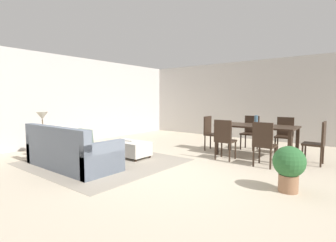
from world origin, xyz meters
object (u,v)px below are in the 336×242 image
at_px(side_table, 43,139).
at_px(potted_plant, 289,165).
at_px(ottoman_table, 130,148).
at_px(dining_chair_head_east, 318,140).
at_px(dining_chair_head_west, 211,131).
at_px(vase_centerpiece, 256,120).
at_px(dining_table, 256,129).
at_px(dining_chair_far_left, 250,130).
at_px(dining_chair_near_right, 264,142).
at_px(table_lamp, 42,117).
at_px(dining_chair_far_right, 285,133).
at_px(dining_chair_near_left, 224,137).
at_px(book_on_ottoman, 132,141).
at_px(couch, 71,153).

xyz_separation_m(side_table, potted_plant, (5.18, 1.13, -0.04)).
height_order(ottoman_table, dining_chair_head_east, dining_chair_head_east).
bearing_deg(dining_chair_head_west, vase_centerpiece, -3.47).
height_order(dining_table, dining_chair_far_left, dining_chair_far_left).
relative_size(dining_chair_near_right, vase_centerpiece, 3.86).
xyz_separation_m(table_lamp, potted_plant, (5.18, 1.13, -0.57)).
bearing_deg(dining_chair_head_east, dining_chair_far_left, 154.22).
xyz_separation_m(dining_table, dining_chair_head_east, (1.29, 0.01, -0.15)).
bearing_deg(vase_centerpiece, side_table, -142.21).
relative_size(dining_chair_far_left, dining_chair_head_east, 1.00).
relative_size(table_lamp, potted_plant, 0.76).
relative_size(dining_chair_near_right, dining_chair_far_right, 1.00).
xyz_separation_m(ottoman_table, dining_chair_near_left, (1.90, 1.11, 0.30)).
bearing_deg(book_on_ottoman, couch, -102.81).
xyz_separation_m(side_table, dining_chair_far_right, (4.45, 3.99, 0.08)).
bearing_deg(dining_chair_near_left, side_table, -146.53).
height_order(table_lamp, vase_centerpiece, table_lamp).
xyz_separation_m(dining_chair_near_left, dining_chair_head_east, (1.73, 0.82, 0.00)).
xyz_separation_m(dining_chair_near_left, vase_centerpiece, (0.45, 0.76, 0.36)).
relative_size(table_lamp, book_on_ottoman, 2.02).
height_order(dining_chair_near_left, dining_chair_near_right, same).
xyz_separation_m(couch, dining_chair_far_left, (2.19, 4.12, 0.23)).
distance_m(dining_chair_far_left, dining_chair_head_west, 1.14).
relative_size(couch, vase_centerpiece, 9.00).
bearing_deg(dining_chair_head_west, dining_chair_head_east, -0.29).
relative_size(dining_chair_near_left, dining_chair_far_right, 1.00).
distance_m(dining_chair_far_right, dining_chair_head_east, 1.17).
distance_m(dining_chair_near_right, dining_chair_far_right, 1.68).
relative_size(ottoman_table, dining_chair_far_right, 1.03).
height_order(vase_centerpiece, potted_plant, vase_centerpiece).
bearing_deg(dining_chair_near_right, dining_chair_far_left, 117.45).
bearing_deg(dining_chair_head_east, dining_chair_head_west, 179.71).
bearing_deg(couch, ottoman_table, 78.30).
xyz_separation_m(dining_chair_near_right, dining_chair_far_left, (-0.88, 1.70, 0.00)).
distance_m(dining_table, dining_chair_head_west, 1.24).
height_order(dining_table, dining_chair_near_right, dining_chair_near_right).
bearing_deg(dining_chair_far_left, dining_chair_head_east, -25.78).
bearing_deg(potted_plant, book_on_ottoman, 177.64).
height_order(ottoman_table, vase_centerpiece, vase_centerpiece).
bearing_deg(couch, dining_chair_far_left, 62.02).
distance_m(ottoman_table, dining_chair_far_right, 3.92).
height_order(dining_chair_head_east, dining_chair_head_west, same).
relative_size(couch, table_lamp, 4.08).
xyz_separation_m(dining_chair_far_left, vase_centerpiece, (0.44, -0.90, 0.36)).
bearing_deg(ottoman_table, dining_chair_far_left, 55.34).
bearing_deg(dining_chair_near_left, book_on_ottoman, -149.97).
height_order(dining_chair_near_left, vase_centerpiece, vase_centerpiece).
bearing_deg(vase_centerpiece, dining_chair_near_left, -120.84).
height_order(table_lamp, dining_chair_near_left, table_lamp).
relative_size(dining_chair_far_left, vase_centerpiece, 3.86).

